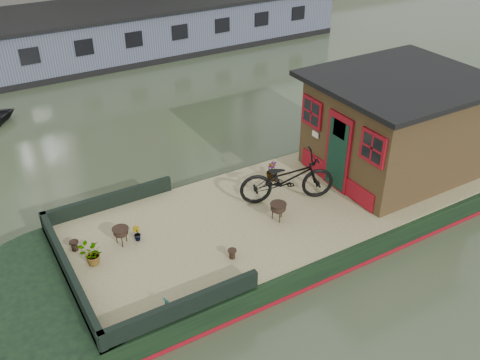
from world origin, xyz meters
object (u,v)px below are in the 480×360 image
bicycle (287,178)px  brazier_rear (121,236)px  brazier_front (278,212)px  cabin (396,125)px

bicycle → brazier_rear: size_ratio=5.61×
brazier_front → brazier_rear: bearing=164.1°
cabin → brazier_front: cabin is taller
cabin → bicycle: 3.14m
cabin → brazier_rear: size_ratio=10.27×
brazier_front → brazier_rear: size_ratio=1.06×
brazier_rear → bicycle: bearing=-5.4°
cabin → brazier_rear: 6.99m
cabin → brazier_front: size_ratio=9.70×
cabin → brazier_front: bearing=-173.8°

